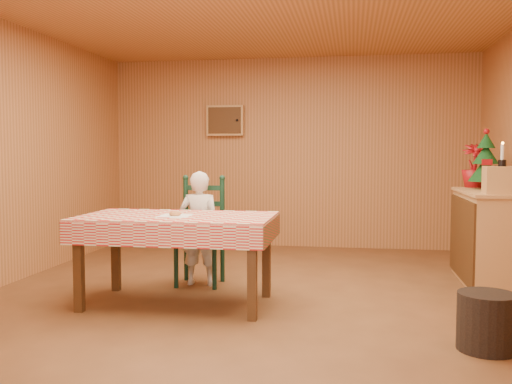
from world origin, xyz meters
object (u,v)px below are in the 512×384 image
at_px(dining_table, 177,225).
at_px(storage_bin, 487,322).
at_px(shelf_unit, 488,238).
at_px(crate, 502,180).
at_px(seated_child, 200,228).
at_px(ladder_chair, 201,233).
at_px(christmas_tree, 486,162).

xyz_separation_m(dining_table, storage_bin, (2.36, -0.77, -0.50)).
distance_m(shelf_unit, crate, 0.71).
bearing_deg(seated_child, crate, -178.06).
xyz_separation_m(shelf_unit, crate, (0.01, -0.40, 0.59)).
height_order(seated_child, storage_bin, seated_child).
relative_size(shelf_unit, storage_bin, 3.25).
height_order(ladder_chair, christmas_tree, christmas_tree).
height_order(shelf_unit, christmas_tree, christmas_tree).
bearing_deg(crate, shelf_unit, 91.23).
distance_m(dining_table, storage_bin, 2.53).
distance_m(shelf_unit, christmas_tree, 0.79).
distance_m(seated_child, storage_bin, 2.82).
distance_m(ladder_chair, storage_bin, 2.85).
relative_size(ladder_chair, storage_bin, 2.83).
xyz_separation_m(dining_table, seated_child, (0.00, 0.73, -0.13)).
bearing_deg(seated_child, storage_bin, 147.66).
height_order(crate, storage_bin, crate).
height_order(ladder_chair, shelf_unit, ladder_chair).
bearing_deg(dining_table, ladder_chair, 90.00).
distance_m(christmas_tree, storage_bin, 2.51).
height_order(seated_child, crate, crate).
relative_size(shelf_unit, crate, 4.13).
relative_size(seated_child, crate, 3.75).
xyz_separation_m(dining_table, ladder_chair, (-0.00, 0.79, -0.18)).
bearing_deg(storage_bin, crate, 74.05).
bearing_deg(ladder_chair, seated_child, -90.00).
distance_m(ladder_chair, shelf_unit, 2.84).
relative_size(dining_table, shelf_unit, 1.34).
relative_size(seated_child, storage_bin, 2.95).
bearing_deg(crate, dining_table, -163.68).
xyz_separation_m(crate, christmas_tree, (-0.00, 0.65, 0.16)).
xyz_separation_m(seated_child, shelf_unit, (2.81, 0.50, -0.10)).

